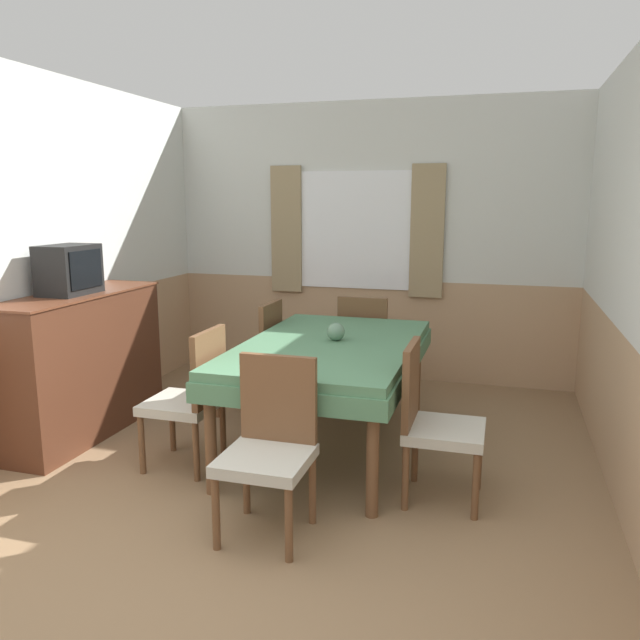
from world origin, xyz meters
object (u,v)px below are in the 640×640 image
chair_left_near (192,395)px  tv (69,270)px  dining_table (330,357)px  vase (336,332)px  chair_head_near (270,442)px  chair_right_near (433,418)px  chair_head_window (365,345)px  chair_left_far (256,355)px  sideboard (82,363)px

chair_left_near → tv: tv is taller
dining_table → vase: bearing=66.5°
chair_head_near → dining_table: bearing=-90.0°
dining_table → chair_right_near: size_ratio=2.08×
tv → chair_head_near: bearing=-25.1°
chair_head_near → tv: (-1.82, 0.85, 0.74)m
dining_table → vase: 0.18m
chair_head_window → chair_head_near: size_ratio=1.00×
chair_left_far → tv: (-1.06, -0.83, 0.74)m
dining_table → chair_head_near: bearing=-90.0°
chair_head_near → tv: size_ratio=2.23×
chair_left_near → chair_left_far: bearing=0.0°
chair_right_near → chair_left_far: size_ratio=1.00×
chair_head_window → chair_left_near: size_ratio=1.00×
chair_head_near → chair_right_near: size_ratio=1.00×
chair_head_window → chair_left_far: size_ratio=1.00×
chair_head_near → vase: size_ratio=7.40×
chair_left_near → tv: bearing=76.2°
chair_head_near → vase: bearing=-91.3°
sideboard → chair_head_window: bearing=37.2°
vase → chair_head_window: bearing=91.4°
dining_table → sideboard: 1.83m
dining_table → chair_head_near: (-0.00, -1.14, -0.17)m
chair_left_far → chair_left_near: bearing=-180.0°
chair_head_near → sideboard: (-1.81, 0.90, 0.05)m
sideboard → vase: 1.88m
dining_table → chair_head_near: 1.15m
chair_head_window → sideboard: sideboard is taller
sideboard → chair_right_near: bearing=-6.8°
tv → vase: (1.85, 0.34, -0.40)m
sideboard → vase: bearing=9.3°
dining_table → chair_left_far: (-0.76, 0.54, -0.17)m
chair_head_window → tv: bearing=-142.1°
dining_table → tv: (-1.82, -0.28, 0.57)m
chair_head_window → chair_right_near: bearing=-65.6°
chair_left_near → vase: size_ratio=7.40×
dining_table → chair_left_near: 0.95m
chair_left_far → chair_head_window: bearing=-52.1°
chair_left_far → chair_left_near: (0.00, -1.09, 0.00)m
chair_head_near → chair_left_near: bearing=-37.9°
chair_left_far → sideboard: bearing=126.6°
dining_table → chair_left_near: chair_left_near is taller
chair_left_far → vase: chair_left_far is taller
chair_left_far → chair_left_near: same height
dining_table → tv: tv is taller
chair_left_far → sideboard: sideboard is taller
chair_head_window → tv: size_ratio=2.23×
chair_left_near → sideboard: bearing=73.8°
chair_right_near → chair_left_near: 1.52m
chair_head_window → chair_left_near: 1.84m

